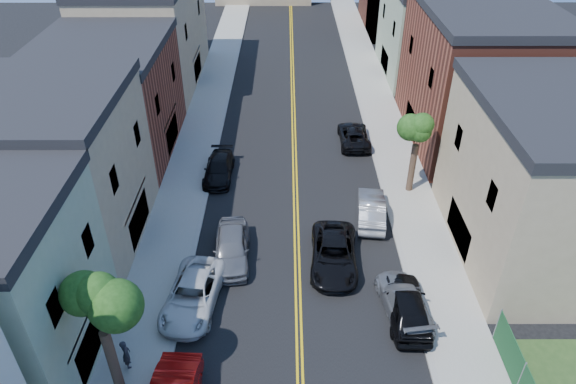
{
  "coord_description": "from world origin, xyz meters",
  "views": [
    {
      "loc": [
        -0.59,
        0.04,
        20.46
      ],
      "look_at": [
        -0.52,
        26.98,
        2.0
      ],
      "focal_mm": 32.44,
      "sensor_mm": 36.0,
      "label": 1
    }
  ],
  "objects_px": {
    "grey_car_left": "(232,247)",
    "dark_car_right_far": "(354,135)",
    "grey_car_right": "(404,301)",
    "silver_car_right": "(371,209)",
    "black_suv_lane": "(334,254)",
    "pedestrian_left": "(126,354)",
    "white_pickup": "(193,295)",
    "black_car_left": "(219,169)",
    "black_car_right": "(407,306)"
  },
  "relations": [
    {
      "from": "dark_car_right_far",
      "to": "black_suv_lane",
      "type": "relative_size",
      "value": 0.88
    },
    {
      "from": "black_car_left",
      "to": "silver_car_right",
      "type": "height_order",
      "value": "silver_car_right"
    },
    {
      "from": "black_car_right",
      "to": "black_suv_lane",
      "type": "relative_size",
      "value": 0.88
    },
    {
      "from": "black_suv_lane",
      "to": "black_car_left",
      "type": "bearing_deg",
      "value": 132.59
    },
    {
      "from": "white_pickup",
      "to": "pedestrian_left",
      "type": "distance_m",
      "value": 4.61
    },
    {
      "from": "grey_car_left",
      "to": "dark_car_right_far",
      "type": "height_order",
      "value": "grey_car_left"
    },
    {
      "from": "black_car_left",
      "to": "pedestrian_left",
      "type": "height_order",
      "value": "pedestrian_left"
    },
    {
      "from": "dark_car_right_far",
      "to": "grey_car_left",
      "type": "bearing_deg",
      "value": 57.72
    },
    {
      "from": "grey_car_left",
      "to": "grey_car_right",
      "type": "distance_m",
      "value": 10.1
    },
    {
      "from": "black_car_left",
      "to": "grey_car_left",
      "type": "bearing_deg",
      "value": -77.9
    },
    {
      "from": "silver_car_right",
      "to": "black_suv_lane",
      "type": "height_order",
      "value": "silver_car_right"
    },
    {
      "from": "grey_car_left",
      "to": "black_suv_lane",
      "type": "relative_size",
      "value": 0.9
    },
    {
      "from": "white_pickup",
      "to": "grey_car_left",
      "type": "bearing_deg",
      "value": 72.29
    },
    {
      "from": "white_pickup",
      "to": "silver_car_right",
      "type": "relative_size",
      "value": 1.15
    },
    {
      "from": "silver_car_right",
      "to": "black_suv_lane",
      "type": "xyz_separation_m",
      "value": [
        -2.72,
        -4.32,
        -0.0
      ]
    },
    {
      "from": "grey_car_left",
      "to": "grey_car_right",
      "type": "relative_size",
      "value": 1.0
    },
    {
      "from": "black_car_right",
      "to": "dark_car_right_far",
      "type": "bearing_deg",
      "value": -86.79
    },
    {
      "from": "grey_car_right",
      "to": "silver_car_right",
      "type": "relative_size",
      "value": 1.05
    },
    {
      "from": "black_car_left",
      "to": "black_suv_lane",
      "type": "bearing_deg",
      "value": -49.82
    },
    {
      "from": "black_car_left",
      "to": "black_car_right",
      "type": "xyz_separation_m",
      "value": [
        11.0,
        -13.42,
        0.15
      ]
    },
    {
      "from": "black_car_left",
      "to": "grey_car_right",
      "type": "relative_size",
      "value": 0.95
    },
    {
      "from": "grey_car_left",
      "to": "black_suv_lane",
      "type": "xyz_separation_m",
      "value": [
        5.88,
        -0.5,
        -0.08
      ]
    },
    {
      "from": "black_car_left",
      "to": "dark_car_right_far",
      "type": "distance_m",
      "value": 11.46
    },
    {
      "from": "white_pickup",
      "to": "black_suv_lane",
      "type": "bearing_deg",
      "value": 29.81
    },
    {
      "from": "black_car_right",
      "to": "pedestrian_left",
      "type": "distance_m",
      "value": 13.79
    },
    {
      "from": "grey_car_right",
      "to": "black_car_left",
      "type": "bearing_deg",
      "value": -57.86
    },
    {
      "from": "white_pickup",
      "to": "black_suv_lane",
      "type": "relative_size",
      "value": 0.98
    },
    {
      "from": "black_car_right",
      "to": "grey_car_left",
      "type": "bearing_deg",
      "value": -24.97
    },
    {
      "from": "silver_car_right",
      "to": "dark_car_right_far",
      "type": "height_order",
      "value": "silver_car_right"
    },
    {
      "from": "pedestrian_left",
      "to": "white_pickup",
      "type": "bearing_deg",
      "value": -54.16
    },
    {
      "from": "black_car_right",
      "to": "white_pickup",
      "type": "bearing_deg",
      "value": -3.56
    },
    {
      "from": "white_pickup",
      "to": "pedestrian_left",
      "type": "bearing_deg",
      "value": -114.82
    },
    {
      "from": "pedestrian_left",
      "to": "grey_car_left",
      "type": "bearing_deg",
      "value": -50.84
    },
    {
      "from": "black_suv_lane",
      "to": "pedestrian_left",
      "type": "distance_m",
      "value": 12.26
    },
    {
      "from": "grey_car_left",
      "to": "silver_car_right",
      "type": "distance_m",
      "value": 9.41
    },
    {
      "from": "black_car_left",
      "to": "pedestrian_left",
      "type": "distance_m",
      "value": 16.63
    },
    {
      "from": "silver_car_right",
      "to": "black_suv_lane",
      "type": "relative_size",
      "value": 0.85
    },
    {
      "from": "silver_car_right",
      "to": "dark_car_right_far",
      "type": "bearing_deg",
      "value": -83.47
    },
    {
      "from": "black_car_right",
      "to": "pedestrian_left",
      "type": "bearing_deg",
      "value": 13.68
    },
    {
      "from": "white_pickup",
      "to": "black_car_left",
      "type": "xyz_separation_m",
      "value": [
        0.0,
        12.54,
        -0.07
      ]
    },
    {
      "from": "grey_car_left",
      "to": "black_suv_lane",
      "type": "bearing_deg",
      "value": -7.65
    },
    {
      "from": "black_suv_lane",
      "to": "black_car_right",
      "type": "bearing_deg",
      "value": -45.96
    },
    {
      "from": "pedestrian_left",
      "to": "black_car_left",
      "type": "bearing_deg",
      "value": -30.54
    },
    {
      "from": "grey_car_left",
      "to": "black_car_right",
      "type": "relative_size",
      "value": 1.02
    },
    {
      "from": "white_pickup",
      "to": "black_car_left",
      "type": "height_order",
      "value": "white_pickup"
    },
    {
      "from": "grey_car_right",
      "to": "silver_car_right",
      "type": "bearing_deg",
      "value": -93.39
    },
    {
      "from": "grey_car_right",
      "to": "black_car_right",
      "type": "height_order",
      "value": "black_car_right"
    },
    {
      "from": "black_suv_lane",
      "to": "grey_car_left",
      "type": "bearing_deg",
      "value": 178.79
    },
    {
      "from": "black_suv_lane",
      "to": "silver_car_right",
      "type": "bearing_deg",
      "value": 61.48
    },
    {
      "from": "grey_car_right",
      "to": "dark_car_right_far",
      "type": "height_order",
      "value": "grey_car_right"
    }
  ]
}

